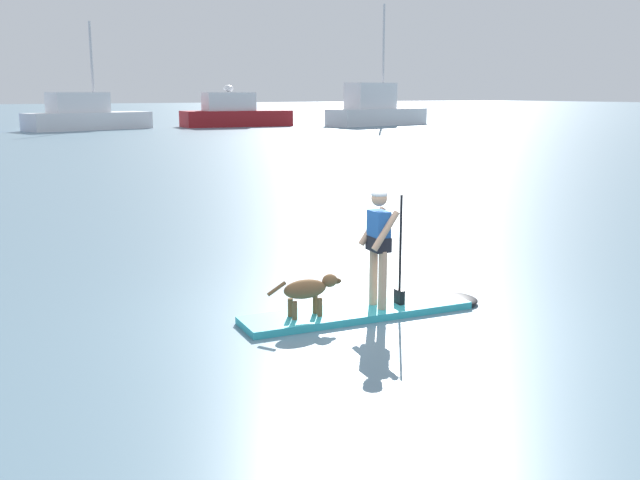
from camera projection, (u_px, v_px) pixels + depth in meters
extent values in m
plane|color=slate|center=(357.00, 316.00, 10.13)|extent=(400.00, 400.00, 0.00)
cube|color=#33B2BF|center=(357.00, 313.00, 10.12)|extent=(3.35, 1.11, 0.10)
ellipsoid|color=black|center=(457.00, 299.00, 10.79)|extent=(0.64, 0.76, 0.10)
cylinder|color=tan|center=(373.00, 276.00, 10.27)|extent=(0.12, 0.12, 0.81)
cylinder|color=tan|center=(383.00, 280.00, 10.04)|extent=(0.12, 0.12, 0.81)
cube|color=black|center=(378.00, 244.00, 10.06)|extent=(0.26, 0.38, 0.20)
cube|color=#2659A5|center=(379.00, 230.00, 10.02)|extent=(0.24, 0.36, 0.54)
sphere|color=tan|center=(379.00, 198.00, 9.94)|extent=(0.22, 0.22, 0.22)
ellipsoid|color=white|center=(379.00, 194.00, 9.92)|extent=(0.23, 0.23, 0.11)
cylinder|color=tan|center=(372.00, 226.00, 10.19)|extent=(0.43, 0.14, 0.54)
cylinder|color=tan|center=(386.00, 231.00, 9.85)|extent=(0.43, 0.14, 0.54)
cylinder|color=black|center=(400.00, 250.00, 10.23)|extent=(0.04, 0.04, 1.55)
cube|color=black|center=(399.00, 297.00, 10.36)|extent=(0.10, 0.19, 0.20)
ellipsoid|color=brown|center=(305.00, 289.00, 9.72)|extent=(0.63, 0.29, 0.26)
ellipsoid|color=brown|center=(330.00, 281.00, 9.85)|extent=(0.24, 0.18, 0.18)
ellipsoid|color=#503923|center=(337.00, 281.00, 9.90)|extent=(0.13, 0.09, 0.08)
cylinder|color=brown|center=(277.00, 289.00, 9.54)|extent=(0.27, 0.08, 0.18)
cylinder|color=brown|center=(315.00, 304.00, 9.91)|extent=(0.07, 0.07, 0.24)
cylinder|color=brown|center=(320.00, 307.00, 9.77)|extent=(0.07, 0.07, 0.24)
cylinder|color=brown|center=(290.00, 307.00, 9.76)|extent=(0.07, 0.07, 0.24)
cylinder|color=brown|center=(295.00, 311.00, 9.62)|extent=(0.07, 0.07, 0.24)
cube|color=white|center=(89.00, 121.00, 60.44)|extent=(10.67, 5.42, 1.40)
cube|color=silver|center=(78.00, 102.00, 59.75)|extent=(5.02, 3.33, 1.63)
cylinder|color=silver|center=(92.00, 67.00, 59.84)|extent=(0.20, 0.20, 7.27)
cylinder|color=silver|center=(78.00, 98.00, 59.67)|extent=(3.51, 0.99, 0.14)
cube|color=maroon|center=(236.00, 119.00, 66.27)|extent=(10.02, 4.44, 1.41)
cube|color=silver|center=(229.00, 102.00, 65.61)|extent=(4.62, 3.00, 1.61)
ellipsoid|color=white|center=(228.00, 88.00, 65.38)|extent=(0.90, 0.90, 0.60)
cube|color=white|center=(378.00, 117.00, 68.48)|extent=(11.27, 5.05, 1.53)
cube|color=silver|center=(371.00, 96.00, 67.69)|extent=(5.25, 3.12, 2.36)
cylinder|color=silver|center=(383.00, 57.00, 67.68)|extent=(0.20, 0.20, 9.41)
cylinder|color=silver|center=(371.00, 96.00, 67.68)|extent=(3.77, 0.91, 0.14)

